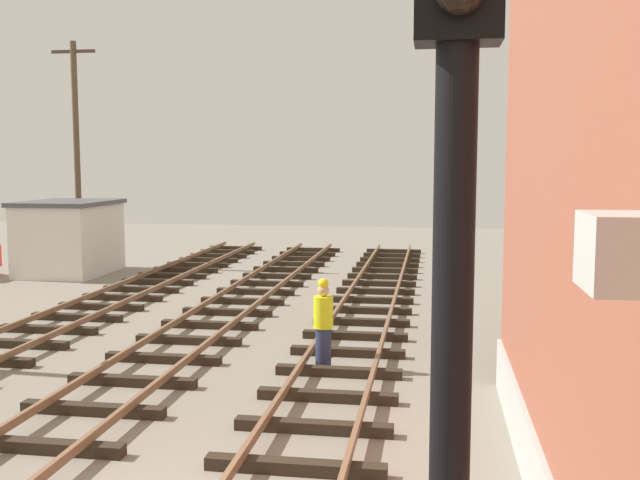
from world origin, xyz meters
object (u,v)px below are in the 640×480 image
object	(u,v)px
signal_mast	(453,301)
track_worker_foreground	(323,324)
utility_pole_far	(77,150)
control_hut	(69,237)

from	to	relation	value
signal_mast	track_worker_foreground	distance (m)	11.78
utility_pole_far	track_worker_foreground	world-z (taller)	utility_pole_far
control_hut	track_worker_foreground	bearing A→B (deg)	-44.26
track_worker_foreground	utility_pole_far	bearing A→B (deg)	132.42
track_worker_foreground	signal_mast	bearing A→B (deg)	-78.57
signal_mast	control_hut	world-z (taller)	signal_mast
signal_mast	utility_pole_far	distance (m)	28.23
signal_mast	control_hut	bearing A→B (deg)	121.42
signal_mast	track_worker_foreground	bearing A→B (deg)	101.43
control_hut	track_worker_foreground	xyz separation A→B (m)	(11.36, -11.07, -0.46)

